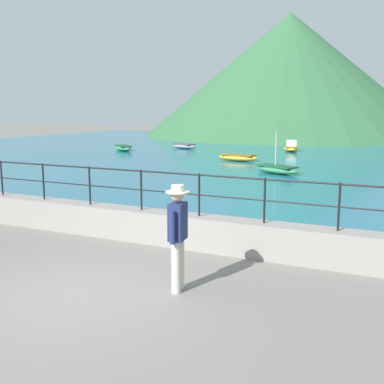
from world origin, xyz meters
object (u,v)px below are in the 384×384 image
(person_walking, at_px, (178,233))
(boat_6, at_px, (184,146))
(boat_2, at_px, (291,147))
(boat_5, at_px, (123,148))
(boat_0, at_px, (277,169))
(boat_3, at_px, (238,157))

(person_walking, bearing_deg, boat_6, 116.45)
(boat_6, bearing_deg, boat_2, 9.06)
(person_walking, relative_size, boat_5, 0.74)
(boat_0, bearing_deg, boat_2, 101.07)
(boat_6, bearing_deg, boat_0, -46.14)
(boat_5, bearing_deg, person_walking, -54.20)
(person_walking, xyz_separation_m, boat_5, (-14.98, 20.77, -0.72))
(person_walking, xyz_separation_m, boat_2, (-4.50, 25.34, -0.65))
(person_walking, relative_size, boat_3, 0.74)
(boat_0, distance_m, boat_5, 14.38)
(boat_2, xyz_separation_m, boat_6, (-7.52, -1.20, -0.07))
(boat_2, xyz_separation_m, boat_3, (-1.14, -7.23, -0.07))
(person_walking, distance_m, boat_3, 18.98)
(boat_3, bearing_deg, boat_5, 164.13)
(boat_0, height_order, boat_6, boat_0)
(boat_2, bearing_deg, boat_6, -170.94)
(boat_3, relative_size, boat_5, 1.01)
(boat_6, bearing_deg, person_walking, -63.55)
(boat_2, distance_m, boat_3, 7.32)
(person_walking, xyz_separation_m, boat_3, (-5.64, 18.11, -0.72))
(boat_2, distance_m, boat_5, 11.43)
(boat_5, distance_m, boat_6, 4.49)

